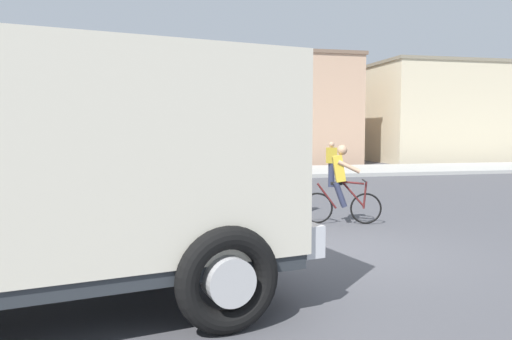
# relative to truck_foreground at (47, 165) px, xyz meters

# --- Properties ---
(ground_plane) EXTENTS (120.00, 120.00, 0.00)m
(ground_plane) POSITION_rel_truck_foreground_xyz_m (4.19, 1.97, -1.67)
(ground_plane) COLOR #4C4C51
(sidewalk_far) EXTENTS (80.00, 5.00, 0.16)m
(sidewalk_far) POSITION_rel_truck_foreground_xyz_m (4.19, 16.79, -1.59)
(sidewalk_far) COLOR #ADADA8
(sidewalk_far) RESTS_ON ground
(truck_foreground) EXTENTS (5.82, 3.66, 2.90)m
(truck_foreground) POSITION_rel_truck_foreground_xyz_m (0.00, 0.00, 0.00)
(truck_foreground) COLOR silver
(truck_foreground) RESTS_ON ground
(cyclist) EXTENTS (1.67, 0.65, 1.72)m
(cyclist) POSITION_rel_truck_foreground_xyz_m (5.20, 4.35, -0.80)
(cyclist) COLOR black
(cyclist) RESTS_ON ground
(traffic_light_pole) EXTENTS (0.24, 0.43, 3.20)m
(traffic_light_pole) POSITION_rel_truck_foreground_xyz_m (3.67, 4.68, 0.40)
(traffic_light_pole) COLOR red
(traffic_light_pole) RESTS_ON ground
(car_red_near) EXTENTS (4.32, 2.75, 1.60)m
(car_red_near) POSITION_rel_truck_foreground_xyz_m (1.45, 11.20, -0.85)
(car_red_near) COLOR #1E2328
(car_red_near) RESTS_ON ground
(pedestrian_near_kerb) EXTENTS (0.34, 0.22, 1.62)m
(pedestrian_near_kerb) POSITION_rel_truck_foreground_xyz_m (7.62, 11.05, -0.82)
(pedestrian_near_kerb) COLOR #2D334C
(pedestrian_near_kerb) RESTS_ON ground
(building_corner_left) EXTENTS (11.25, 5.92, 4.78)m
(building_corner_left) POSITION_rel_truck_foreground_xyz_m (-5.04, 22.22, 0.73)
(building_corner_left) COLOR beige
(building_corner_left) RESTS_ON ground
(building_mid_block) EXTENTS (10.66, 7.82, 6.46)m
(building_mid_block) POSITION_rel_truck_foreground_xyz_m (8.15, 24.42, 1.57)
(building_mid_block) COLOR tan
(building_mid_block) RESTS_ON ground
(building_corner_right) EXTENTS (8.42, 6.61, 6.29)m
(building_corner_right) POSITION_rel_truck_foreground_xyz_m (19.63, 23.72, 1.48)
(building_corner_right) COLOR beige
(building_corner_right) RESTS_ON ground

